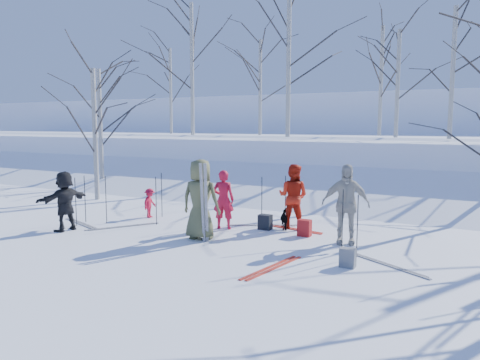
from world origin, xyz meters
The scene contains 41 objects.
ground centered at (0.00, 0.00, 0.00)m, with size 120.00×120.00×0.00m, color white.
snow_ramp centered at (0.00, 7.00, 0.15)m, with size 70.00×9.50×1.40m, color white.
snow_plateau centered at (0.00, 17.00, 1.00)m, with size 70.00×18.00×2.20m, color white.
far_hill centered at (0.00, 38.00, 2.00)m, with size 90.00×30.00×6.00m, color white.
skier_olive_center centered at (-0.22, -0.10, 0.98)m, with size 0.96×0.62×1.96m, color #4F5231.
skier_red_north centered at (-0.31, 1.14, 0.79)m, with size 0.58×0.38×1.59m, color red.
skier_redor_behind centered at (1.29, 2.12, 0.87)m, with size 0.84×0.66×1.74m, color red.
skier_red_seated centered at (-3.03, 1.38, 0.44)m, with size 0.57×0.33×0.88m, color red.
skier_cream_east centered at (3.00, 1.16, 0.94)m, with size 1.10×0.46×1.88m, color beige.
skier_grey_west centered at (-3.85, -1.06, 0.79)m, with size 1.47×0.47×1.58m, color black.
dog centered at (1.19, 1.89, 0.26)m, with size 0.29×0.63×0.53m, color black.
upright_ski_left centered at (0.01, -0.36, 0.95)m, with size 0.07×0.02×1.90m, color silver.
upright_ski_right centered at (0.09, -0.32, 0.95)m, with size 0.07×0.02×1.90m, color silver.
ski_pair_a centered at (4.27, -0.11, 0.01)m, with size 1.74×1.14×0.02m, color silver, non-canonical shape.
ski_pair_b centered at (2.30, -1.38, 0.01)m, with size 0.49×1.91×0.02m, color red, non-canonical shape.
ski_pair_c centered at (-2.84, -0.02, 0.01)m, with size 1.18×1.72×0.02m, color silver, non-canonical shape.
ski_pair_d centered at (-4.18, -0.26, 0.01)m, with size 1.86×0.83×0.02m, color silver, non-canonical shape.
ski_pair_e centered at (1.29, 1.98, 0.01)m, with size 1.91×0.54×0.02m, color red, non-canonical shape.
ski_pair_f centered at (0.45, 1.99, 0.01)m, with size 1.78×1.05×0.02m, color silver, non-canonical shape.
ski_pole_a centered at (-2.22, 0.68, 0.67)m, with size 0.02×0.02×1.34m, color black.
ski_pole_b centered at (3.04, 0.82, 0.67)m, with size 0.02×0.02×1.34m, color black.
ski_pole_c centered at (0.35, 2.13, 0.67)m, with size 0.02×0.02×1.34m, color black.
ski_pole_d centered at (0.81, 2.71, 0.67)m, with size 0.02×0.02×1.34m, color black.
ski_pole_e centered at (3.55, 0.16, 0.67)m, with size 0.02×0.02×1.34m, color black.
ski_pole_f centered at (-4.07, -0.50, 0.67)m, with size 0.02×0.02×1.34m, color black.
ski_pole_g centered at (-3.57, 0.14, 0.67)m, with size 0.02×0.02×1.34m, color black.
ski_pole_h centered at (-2.78, 1.64, 0.67)m, with size 0.02×0.02×1.34m, color black.
ski_pole_i centered at (-4.22, -0.03, 0.67)m, with size 0.02×0.02×1.34m, color black.
ski_pole_j centered at (-0.81, 1.01, 0.67)m, with size 0.02×0.02×1.34m, color black.
backpack_red centered at (1.91, 1.39, 0.21)m, with size 0.32×0.22×0.42m, color maroon.
backpack_grey centered at (3.58, -0.61, 0.19)m, with size 0.30×0.20×0.38m, color slate.
backpack_dark centered at (0.71, 1.60, 0.20)m, with size 0.34×0.24×0.40m, color black.
birch_plateau_a centered at (0.62, 15.36, 4.97)m, with size 4.47×4.47×5.53m, color silver, non-canonical shape.
birch_plateau_c centered at (-8.56, 11.72, 5.68)m, with size 5.47×5.47×6.96m, color silver, non-canonical shape.
birch_plateau_d centered at (2.04, 12.20, 4.55)m, with size 3.89×3.89×4.69m, color silver, non-canonical shape.
birch_plateau_f centered at (-2.54, 10.72, 5.58)m, with size 5.34×5.34×6.77m, color silver, non-canonical shape.
birch_plateau_g centered at (-11.42, 13.57, 4.74)m, with size 4.15×4.15×5.08m, color silver, non-canonical shape.
birch_plateau_h centered at (4.32, 11.10, 4.79)m, with size 4.22×4.22×5.17m, color silver, non-canonical shape.
birch_plateau_i centered at (-5.42, 13.63, 4.75)m, with size 4.17×4.17×5.10m, color silver, non-canonical shape.
birch_edge_a centered at (-6.96, 3.09, 2.40)m, with size 3.96×3.96×4.81m, color silver, non-canonical shape.
birch_edge_d centered at (-9.12, 5.50, 2.57)m, with size 4.20×4.20×5.14m, color silver, non-canonical shape.
Camera 1 is at (6.02, -9.46, 2.81)m, focal length 35.00 mm.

